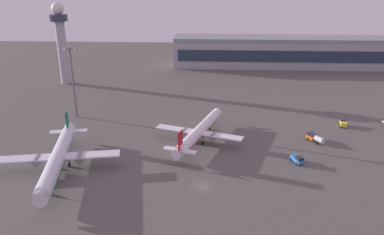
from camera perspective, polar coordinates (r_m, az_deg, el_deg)
The scene contains 9 objects.
ground_plane at distance 99.56m, azimuth 1.51°, elevation -10.10°, with size 416.00×416.00×0.00m, color #56544F.
terminal_building at distance 228.61m, azimuth 14.27°, elevation 9.33°, with size 130.94×22.40×16.40m.
control_tower at distance 193.60m, azimuth -18.70°, elevation 11.03°, with size 8.00×8.00×37.75m.
airplane_near_gate at distance 110.90m, azimuth -19.07°, elevation -5.52°, with size 32.91×42.07×10.83m.
airplane_far_stand at distance 122.28m, azimuth 1.02°, elevation -2.08°, with size 28.14×35.76×9.44m.
maintenance_van at distance 145.36m, azimuth 21.33°, elevation -0.78°, with size 2.74×4.45×2.25m.
fuel_truck at distance 129.42m, azimuth 17.61°, elevation -2.84°, with size 5.11×6.46×2.35m.
baggage_tractor at distance 114.17m, azimuth 15.21°, elevation -5.93°, with size 3.45×4.58×2.25m.
apron_light_east at distance 146.81m, azimuth -17.13°, elevation 5.55°, with size 4.80×0.90×25.91m.
Camera 1 is at (1.63, -85.42, 51.12)m, focal length 36.31 mm.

